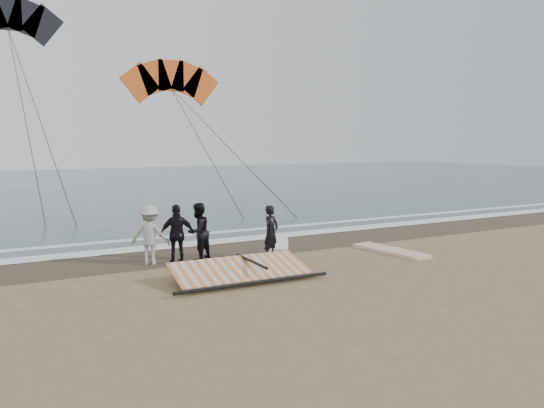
{
  "coord_description": "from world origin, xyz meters",
  "views": [
    {
      "loc": [
        -7.16,
        -10.94,
        3.47
      ],
      "look_at": [
        0.33,
        3.0,
        1.6
      ],
      "focal_mm": 35.0,
      "sensor_mm": 36.0,
      "label": 1
    }
  ],
  "objects_px": {
    "man_main": "(271,232)",
    "board_white": "(391,251)",
    "board_cream": "(279,244)",
    "sail_rig": "(236,272)"
  },
  "relations": [
    {
      "from": "man_main",
      "to": "board_white",
      "type": "xyz_separation_m",
      "value": [
        3.72,
        -1.03,
        -0.75
      ]
    },
    {
      "from": "board_white",
      "to": "man_main",
      "type": "bearing_deg",
      "value": 156.69
    },
    {
      "from": "board_cream",
      "to": "sail_rig",
      "type": "distance_m",
      "value": 4.55
    },
    {
      "from": "sail_rig",
      "to": "board_white",
      "type": "bearing_deg",
      "value": 6.76
    },
    {
      "from": "man_main",
      "to": "board_white",
      "type": "bearing_deg",
      "value": -42.27
    },
    {
      "from": "board_white",
      "to": "sail_rig",
      "type": "height_order",
      "value": "sail_rig"
    },
    {
      "from": "board_cream",
      "to": "sail_rig",
      "type": "height_order",
      "value": "sail_rig"
    },
    {
      "from": "board_white",
      "to": "board_cream",
      "type": "height_order",
      "value": "board_white"
    },
    {
      "from": "man_main",
      "to": "sail_rig",
      "type": "xyz_separation_m",
      "value": [
        -1.91,
        -1.69,
        -0.6
      ]
    },
    {
      "from": "sail_rig",
      "to": "board_cream",
      "type": "bearing_deg",
      "value": 47.19
    }
  ]
}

